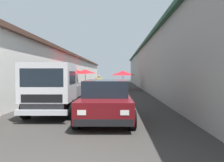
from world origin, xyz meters
TOP-DOWN VIEW (x-y plane):
  - ground at (13.50, 0.00)m, footprint 90.00×90.00m
  - building_left_whitewash at (15.75, 7.16)m, footprint 49.80×7.50m
  - building_right_concrete at (15.75, -7.16)m, footprint 49.80×7.50m
  - fruit_stall_near_right at (19.03, -1.55)m, footprint 2.62×2.62m
  - fruit_stall_far_right at (13.56, 2.58)m, footprint 2.54×2.54m
  - fruit_stall_mid_lane at (19.17, 2.61)m, footprint 2.53×2.53m
  - hatchback_car at (4.85, -0.63)m, footprint 3.95×2.00m
  - delivery_truck at (5.48, 1.51)m, footprint 4.96×2.05m
  - vendor_by_crates at (14.24, 0.59)m, footprint 0.32×0.62m

SIDE VIEW (x-z plane):
  - ground at x=13.50m, z-range 0.00..0.00m
  - hatchback_car at x=4.85m, z-range 0.01..1.46m
  - vendor_by_crates at x=14.24m, z-range 0.12..1.71m
  - delivery_truck at x=5.48m, z-range 0.00..2.08m
  - fruit_stall_near_right at x=19.03m, z-range 0.55..2.67m
  - fruit_stall_far_right at x=13.56m, z-range 0.60..2.80m
  - fruit_stall_mid_lane at x=19.17m, z-range 0.66..2.93m
  - building_left_whitewash at x=15.75m, z-range 0.01..3.80m
  - building_right_concrete at x=15.75m, z-range 0.01..4.80m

